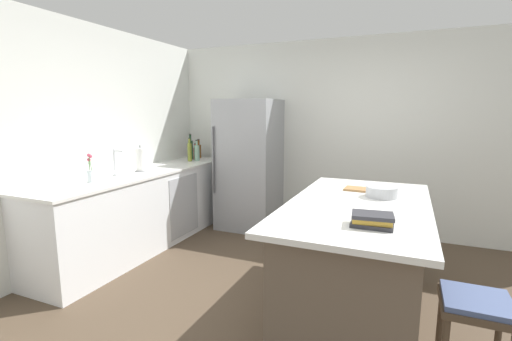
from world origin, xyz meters
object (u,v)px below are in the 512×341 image
object	(u,v)px
olive_oil_bottle	(190,152)
mixing_bowl	(382,192)
sink_faucet	(115,162)
cutting_board	(361,189)
cookbook_stack	(372,220)
paper_towel_roll	(141,160)
refrigerator	(249,165)
gin_bottle	(197,152)
flower_vase	(91,173)
kitchen_island	(356,258)
hot_sauce_bottle	(195,153)
whiskey_bottle	(199,151)
wine_bottle	(191,149)
bar_stool	(475,318)

from	to	relation	value
olive_oil_bottle	mixing_bowl	distance (m)	2.96
sink_faucet	cutting_board	world-z (taller)	sink_faucet
mixing_bowl	cutting_board	size ratio (longest dim) A/B	0.88
sink_faucet	cookbook_stack	world-z (taller)	sink_faucet
paper_towel_roll	cookbook_stack	xyz separation A→B (m)	(2.76, -1.07, -0.10)
refrigerator	gin_bottle	size ratio (longest dim) A/B	5.95
flower_vase	gin_bottle	world-z (taller)	gin_bottle
olive_oil_bottle	cutting_board	bearing A→B (deg)	-21.37
kitchen_island	refrigerator	size ratio (longest dim) A/B	1.10
flower_vase	cutting_board	distance (m)	2.66
cookbook_stack	sink_faucet	bearing A→B (deg)	165.95
kitchen_island	olive_oil_bottle	bearing A→B (deg)	150.05
kitchen_island	gin_bottle	xyz separation A→B (m)	(-2.50, 1.57, 0.58)
hot_sauce_bottle	mixing_bowl	size ratio (longest dim) A/B	0.89
cookbook_stack	cutting_board	world-z (taller)	cookbook_stack
sink_faucet	whiskey_bottle	xyz separation A→B (m)	(-0.01, 1.72, -0.05)
kitchen_island	cookbook_stack	world-z (taller)	cookbook_stack
flower_vase	gin_bottle	distance (m)	1.82
paper_towel_roll	mixing_bowl	world-z (taller)	paper_towel_roll
hot_sauce_bottle	cutting_board	bearing A→B (deg)	-25.92
sink_faucet	refrigerator	bearing A→B (deg)	59.42
kitchen_island	paper_towel_roll	size ratio (longest dim) A/B	6.37
sink_faucet	wine_bottle	size ratio (longest dim) A/B	0.79
kitchen_island	hot_sauce_bottle	xyz separation A→B (m)	(-2.64, 1.75, 0.56)
refrigerator	mixing_bowl	size ratio (longest dim) A/B	6.91
cookbook_stack	cutting_board	xyz separation A→B (m)	(-0.20, 1.05, -0.03)
kitchen_island	refrigerator	distance (m)	2.45
refrigerator	gin_bottle	world-z (taller)	refrigerator
whiskey_bottle	olive_oil_bottle	size ratio (longest dim) A/B	0.86
cookbook_stack	mixing_bowl	size ratio (longest dim) A/B	1.04
whiskey_bottle	mixing_bowl	distance (m)	3.21
flower_vase	cookbook_stack	bearing A→B (deg)	-6.65
gin_bottle	olive_oil_bottle	bearing A→B (deg)	-120.54
hot_sauce_bottle	paper_towel_roll	bearing A→B (deg)	-88.28
kitchen_island	cutting_board	size ratio (longest dim) A/B	6.72
refrigerator	paper_towel_roll	bearing A→B (deg)	-126.73
kitchen_island	sink_faucet	size ratio (longest dim) A/B	6.62
olive_oil_bottle	cookbook_stack	xyz separation A→B (m)	(2.71, -2.04, -0.11)
kitchen_island	hot_sauce_bottle	world-z (taller)	hot_sauce_bottle
kitchen_island	cutting_board	bearing A→B (deg)	94.96
refrigerator	cutting_board	size ratio (longest dim) A/B	6.12
wine_bottle	mixing_bowl	world-z (taller)	wine_bottle
kitchen_island	flower_vase	distance (m)	2.67
wine_bottle	cookbook_stack	world-z (taller)	wine_bottle
bar_stool	olive_oil_bottle	xyz separation A→B (m)	(-3.29, 2.20, 0.55)
refrigerator	hot_sauce_bottle	bearing A→B (deg)	176.29
kitchen_island	mixing_bowl	world-z (taller)	mixing_bowl
sink_faucet	flower_vase	xyz separation A→B (m)	(0.04, -0.38, -0.06)
paper_towel_roll	olive_oil_bottle	world-z (taller)	olive_oil_bottle
gin_bottle	cookbook_stack	xyz separation A→B (m)	(2.66, -2.14, -0.09)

